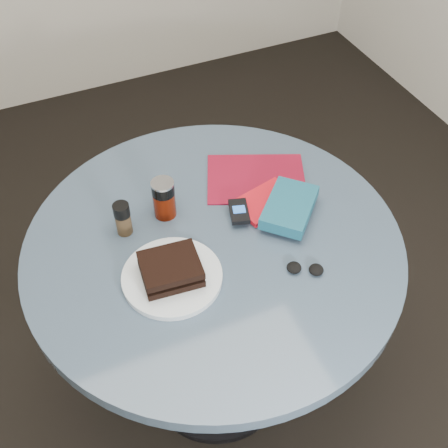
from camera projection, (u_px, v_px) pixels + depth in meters
name	position (u px, v px, depth m)	size (l,w,h in m)	color
ground	(216.00, 378.00, 2.02)	(4.00, 4.00, 0.00)	black
table	(214.00, 278.00, 1.59)	(1.00, 1.00, 0.75)	black
plate	(172.00, 277.00, 1.38)	(0.25, 0.25, 0.02)	white
sandwich	(171.00, 269.00, 1.36)	(0.15, 0.13, 0.05)	black
soda_can	(164.00, 199.00, 1.50)	(0.06, 0.06, 0.12)	#5D1504
pepper_grinder	(123.00, 219.00, 1.46)	(0.05, 0.05, 0.10)	#44311D
magazine	(256.00, 179.00, 1.64)	(0.28, 0.21, 0.01)	maroon
red_book	(266.00, 202.00, 1.56)	(0.17, 0.11, 0.01)	red
novel	(289.00, 207.00, 1.51)	(0.18, 0.12, 0.04)	navy
mp3_player	(239.00, 211.00, 1.51)	(0.07, 0.10, 0.02)	black
headphones	(305.00, 269.00, 1.40)	(0.10, 0.08, 0.02)	black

